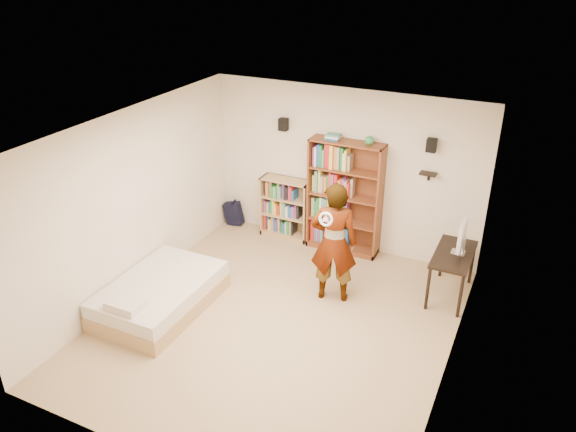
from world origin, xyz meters
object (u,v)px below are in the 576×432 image
at_px(person, 334,243).
at_px(computer_desk, 451,274).
at_px(low_bookshelf, 286,208).
at_px(daybed, 160,292).
at_px(tall_bookshelf, 345,198).

bearing_deg(person, computer_desk, -169.36).
bearing_deg(low_bookshelf, daybed, -103.56).
bearing_deg(low_bookshelf, tall_bookshelf, -0.75).
bearing_deg(daybed, person, 31.74).
distance_m(tall_bookshelf, low_bookshelf, 1.14).
distance_m(low_bookshelf, person, 2.05).
bearing_deg(tall_bookshelf, daybed, -122.56).
xyz_separation_m(tall_bookshelf, low_bookshelf, (-1.07, 0.01, -0.41)).
distance_m(computer_desk, daybed, 4.16).
bearing_deg(computer_desk, low_bookshelf, 167.72).
relative_size(tall_bookshelf, low_bookshelf, 1.77).
height_order(low_bookshelf, computer_desk, low_bookshelf).
relative_size(tall_bookshelf, daybed, 1.04).
height_order(tall_bookshelf, computer_desk, tall_bookshelf).
relative_size(tall_bookshelf, person, 1.05).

